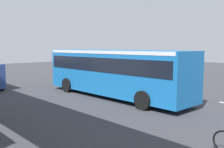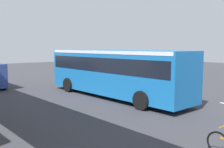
{
  "view_description": "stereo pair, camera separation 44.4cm",
  "coord_description": "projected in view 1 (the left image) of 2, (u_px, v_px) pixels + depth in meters",
  "views": [
    {
      "loc": [
        -11.65,
        12.84,
        3.36
      ],
      "look_at": [
        0.34,
        1.72,
        1.6
      ],
      "focal_mm": 40.52,
      "sensor_mm": 36.0,
      "label": 1
    },
    {
      "loc": [
        -11.95,
        12.51,
        3.36
      ],
      "look_at": [
        0.34,
        1.72,
        1.6
      ],
      "focal_mm": 40.52,
      "sensor_mm": 36.0,
      "label": 2
    }
  ],
  "objects": [
    {
      "name": "ground",
      "position": [
        134.0,
        95.0,
        17.54
      ],
      "size": [
        80.0,
        80.0,
        0.0
      ],
      "primitive_type": "plane",
      "color": "#38383D"
    },
    {
      "name": "city_bus",
      "position": [
        113.0,
        69.0,
        16.89
      ],
      "size": [
        11.54,
        2.85,
        3.15
      ],
      "color": "#196BB7",
      "rests_on": "ground"
    },
    {
      "name": "traffic_sign",
      "position": [
        125.0,
        62.0,
        24.66
      ],
      "size": [
        0.08,
        0.6,
        2.8
      ],
      "color": "slate",
      "rests_on": "ground"
    },
    {
      "name": "lane_dash_left",
      "position": [
        177.0,
        95.0,
        17.64
      ],
      "size": [
        2.0,
        0.2,
        0.01
      ],
      "primitive_type": "cube",
      "color": "silver",
      "rests_on": "ground"
    },
    {
      "name": "lane_dash_centre",
      "position": [
        134.0,
        88.0,
        20.55
      ],
      "size": [
        2.0,
        0.2,
        0.01
      ],
      "primitive_type": "cube",
      "color": "silver",
      "rests_on": "ground"
    },
    {
      "name": "lane_dash_right",
      "position": [
        102.0,
        83.0,
        23.47
      ],
      "size": [
        2.0,
        0.2,
        0.01
      ],
      "primitive_type": "cube",
      "color": "silver",
      "rests_on": "ground"
    }
  ]
}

